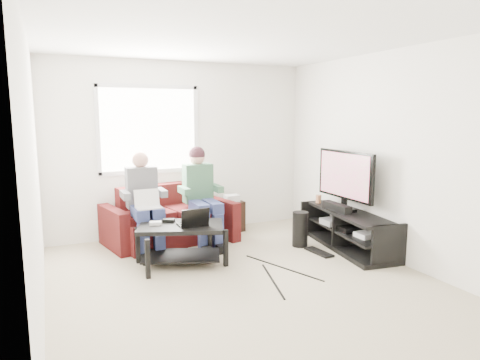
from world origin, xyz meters
name	(u,v)px	position (x,y,z in m)	size (l,w,h in m)	color
floor	(244,282)	(0.00, 0.00, 0.00)	(4.50, 4.50, 0.00)	#C2B197
ceiling	(245,36)	(0.00, 0.00, 2.60)	(4.50, 4.50, 0.00)	white
wall_back	(182,149)	(0.00, 2.25, 1.30)	(4.50, 4.50, 0.00)	white
wall_front	(409,206)	(0.00, -2.25, 1.30)	(4.50, 4.50, 0.00)	white
wall_left	(34,176)	(-2.00, 0.00, 1.30)	(4.50, 4.50, 0.00)	white
wall_right	(390,157)	(2.00, 0.00, 1.30)	(4.50, 4.50, 0.00)	white
window	(149,129)	(-0.50, 2.23, 1.60)	(1.48, 0.04, 1.28)	white
sofa	(169,221)	(-0.35, 1.82, 0.30)	(1.88, 1.08, 0.80)	#4E1413
person_left	(144,198)	(-0.75, 1.53, 0.72)	(0.40, 0.70, 1.33)	navy
person_right	(201,189)	(0.05, 1.55, 0.78)	(0.40, 0.71, 1.37)	navy
laptop_silver	(148,203)	(-0.75, 1.29, 0.70)	(0.32, 0.22, 0.24)	silver
coffee_table	(181,235)	(-0.46, 0.82, 0.37)	(1.16, 0.93, 0.50)	black
laptop_black	(192,215)	(-0.34, 0.74, 0.62)	(0.34, 0.24, 0.24)	black
controller_a	(156,223)	(-0.74, 0.94, 0.52)	(0.14, 0.09, 0.04)	silver
controller_b	(169,221)	(-0.56, 1.00, 0.52)	(0.14, 0.09, 0.04)	black
controller_c	(200,218)	(-0.16, 0.97, 0.52)	(0.14, 0.09, 0.04)	gray
tv_stand	(348,232)	(1.77, 0.47, 0.24)	(0.69, 1.64, 0.53)	black
tv	(345,177)	(1.77, 0.57, 0.99)	(0.12, 1.10, 0.81)	black
soundbar	(337,207)	(1.65, 0.57, 0.58)	(0.12, 0.50, 0.10)	black
drink_cup	(319,199)	(1.72, 1.10, 0.59)	(0.08, 0.08, 0.12)	#A96E49
console_white	(368,235)	(1.77, 0.07, 0.31)	(0.30, 0.22, 0.06)	silver
console_grey	(334,221)	(1.77, 0.77, 0.32)	(0.34, 0.26, 0.08)	gray
console_black	(350,228)	(1.77, 0.42, 0.31)	(0.38, 0.30, 0.07)	black
subwoofer	(300,229)	(1.25, 0.85, 0.24)	(0.21, 0.21, 0.49)	black
keyboard_floor	(319,252)	(1.32, 0.48, 0.01)	(0.15, 0.45, 0.03)	black
end_table	(232,215)	(0.70, 1.98, 0.26)	(0.32, 0.32, 0.57)	black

